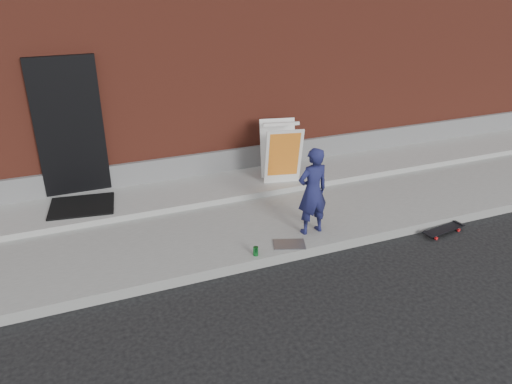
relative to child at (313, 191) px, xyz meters
name	(u,v)px	position (x,y,z in m)	size (l,w,h in m)	color
ground	(293,261)	(-0.49, -0.43, -0.81)	(80.00, 80.00, 0.00)	black
sidewalk	(253,211)	(-0.49, 1.07, -0.74)	(20.00, 3.00, 0.15)	gray
apron	(235,184)	(-0.49, 1.97, -0.61)	(20.00, 1.20, 0.10)	gray
building	(168,24)	(-0.49, 6.57, 1.69)	(20.00, 8.10, 5.00)	maroon
child	(313,191)	(0.00, 0.00, 0.00)	(0.48, 0.32, 1.32)	#1A1D4A
skateboard	(444,230)	(2.00, -0.58, -0.74)	(0.74, 0.29, 0.08)	red
pizza_sign	(281,152)	(0.29, 1.74, -0.03)	(0.78, 0.87, 1.06)	silver
soda_can	(256,251)	(-1.01, -0.31, -0.60)	(0.07, 0.07, 0.13)	#1B8734
doormat	(82,206)	(-3.10, 1.93, -0.55)	(0.99, 0.80, 0.03)	black
utility_plate	(289,244)	(-0.46, -0.23, -0.65)	(0.45, 0.29, 0.01)	#5C5D62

